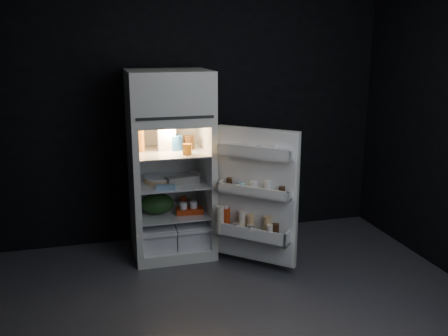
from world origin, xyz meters
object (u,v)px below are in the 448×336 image
object	(u,v)px
fridge_door	(255,198)
egg_carton	(183,180)
refrigerator	(170,157)
yogurt_tray	(190,211)
milk_jug	(166,137)

from	to	relation	value
fridge_door	egg_carton	world-z (taller)	fridge_door
refrigerator	egg_carton	xyz separation A→B (m)	(0.10, -0.13, -0.19)
egg_carton	yogurt_tray	xyz separation A→B (m)	(0.06, -0.01, -0.31)
fridge_door	egg_carton	size ratio (longest dim) A/B	4.02
refrigerator	yogurt_tray	bearing A→B (deg)	-42.50
refrigerator	yogurt_tray	world-z (taller)	refrigerator
refrigerator	fridge_door	distance (m)	0.94
fridge_door	yogurt_tray	distance (m)	0.73
fridge_door	egg_carton	bearing A→B (deg)	138.08
refrigerator	fridge_door	size ratio (longest dim) A/B	1.46
egg_carton	yogurt_tray	size ratio (longest dim) A/B	1.18
milk_jug	egg_carton	bearing A→B (deg)	-52.44
egg_carton	yogurt_tray	bearing A→B (deg)	-21.34
milk_jug	egg_carton	distance (m)	0.44
fridge_door	milk_jug	xyz separation A→B (m)	(-0.68, 0.67, 0.46)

